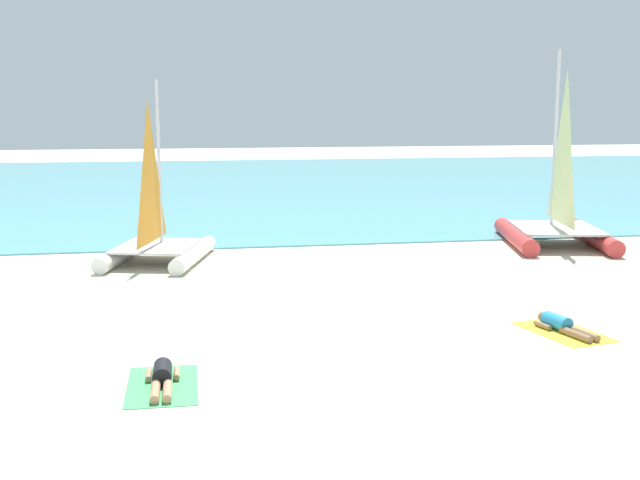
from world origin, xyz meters
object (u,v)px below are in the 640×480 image
(sailboat_white, at_px, (157,236))
(towel_right, at_px, (563,332))
(sailboat_red, at_px, (556,217))
(towel_left, at_px, (162,386))
(sunbather_left, at_px, (162,377))
(sunbather_right, at_px, (561,325))

(sailboat_white, xyz_separation_m, towel_right, (7.95, -8.55, -0.75))
(sailboat_red, bearing_deg, towel_left, -125.16)
(sunbather_left, distance_m, towel_right, 7.81)
(sailboat_white, distance_m, sunbather_left, 10.23)
(towel_left, bearing_deg, sailboat_white, 91.76)
(sailboat_white, xyz_separation_m, sailboat_red, (12.28, 0.64, 0.15))
(sailboat_white, relative_size, towel_right, 2.67)
(sailboat_red, relative_size, towel_left, 3.19)
(sailboat_red, bearing_deg, sunbather_left, -125.34)
(towel_left, bearing_deg, towel_right, 12.73)
(sailboat_white, relative_size, sailboat_red, 0.84)
(sailboat_red, bearing_deg, sunbather_right, -103.00)
(towel_left, bearing_deg, sunbather_left, 89.47)
(towel_left, bearing_deg, sailboat_red, 42.36)
(sunbather_right, bearing_deg, towel_left, 179.64)
(sailboat_red, bearing_deg, towel_right, -102.77)
(sailboat_white, height_order, sunbather_right, sailboat_white)
(sailboat_white, height_order, sunbather_left, sailboat_white)
(sailboat_red, distance_m, towel_right, 10.19)
(towel_left, height_order, sunbather_right, sunbather_right)
(towel_right, bearing_deg, towel_left, -167.27)
(sailboat_red, relative_size, towel_right, 3.19)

